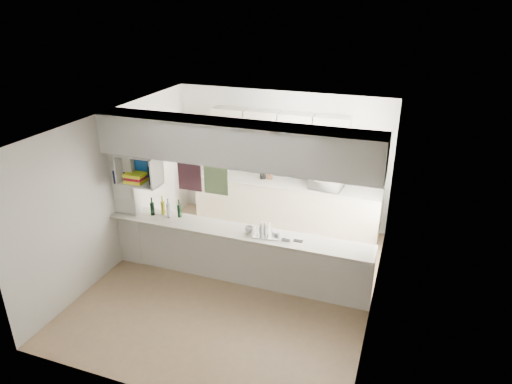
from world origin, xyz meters
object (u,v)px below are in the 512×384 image
at_px(microwave, 327,180).
at_px(wine_bottles, 166,209).
at_px(bowl, 324,170).
at_px(dish_rack, 267,230).

height_order(microwave, wine_bottles, wine_bottles).
distance_m(microwave, bowl, 0.20).
bearing_deg(dish_rack, bowl, 71.36).
xyz_separation_m(bowl, dish_rack, (-0.42, -2.04, -0.28)).
bearing_deg(microwave, wine_bottles, 50.34).
height_order(dish_rack, wine_bottles, wine_bottles).
bearing_deg(bowl, wine_bottles, -137.58).
bearing_deg(microwave, bowl, 42.06).
distance_m(microwave, dish_rack, 2.13).
height_order(bowl, wine_bottles, bowl).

